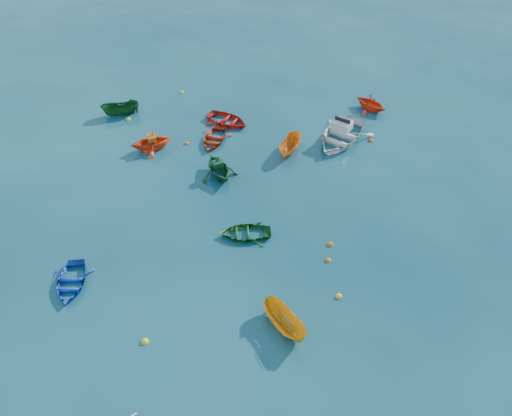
% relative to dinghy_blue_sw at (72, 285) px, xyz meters
% --- Properties ---
extents(ground, '(160.00, 160.00, 0.00)m').
position_rel_dinghy_blue_sw_xyz_m(ground, '(7.04, 3.13, 0.00)').
color(ground, '#093546').
rests_on(ground, ground).
extents(dinghy_blue_sw, '(3.08, 3.51, 0.61)m').
position_rel_dinghy_blue_sw_xyz_m(dinghy_blue_sw, '(0.00, 0.00, 0.00)').
color(dinghy_blue_sw, '#0F3FBF').
rests_on(dinghy_blue_sw, ground).
extents(dinghy_orange_w, '(3.62, 3.56, 1.44)m').
position_rel_dinghy_blue_sw_xyz_m(dinghy_orange_w, '(-1.75, 11.91, 0.00)').
color(dinghy_orange_w, '#F44817').
rests_on(dinghy_orange_w, ground).
extents(sampan_yellow_mid, '(2.94, 2.59, 1.11)m').
position_rel_dinghy_blue_sw_xyz_m(sampan_yellow_mid, '(10.90, 1.09, 0.00)').
color(sampan_yellow_mid, orange).
rests_on(sampan_yellow_mid, ground).
extents(dinghy_green_e, '(3.41, 2.96, 0.59)m').
position_rel_dinghy_blue_sw_xyz_m(dinghy_green_e, '(7.05, 6.20, 0.00)').
color(dinghy_green_e, '#135418').
rests_on(dinghy_green_e, ground).
extents(dinghy_red_nw, '(3.72, 3.03, 0.68)m').
position_rel_dinghy_blue_sw_xyz_m(dinghy_red_nw, '(1.85, 16.63, 0.00)').
color(dinghy_red_nw, red).
rests_on(dinghy_red_nw, ground).
extents(sampan_orange_n, '(1.26, 2.86, 1.08)m').
position_rel_dinghy_blue_sw_xyz_m(sampan_orange_n, '(7.18, 14.68, 0.00)').
color(sampan_orange_n, orange).
rests_on(sampan_orange_n, ground).
extents(dinghy_green_n, '(3.69, 3.69, 1.48)m').
position_rel_dinghy_blue_sw_xyz_m(dinghy_green_n, '(3.65, 10.67, 0.00)').
color(dinghy_green_n, '#104720').
rests_on(dinghy_green_n, ground).
extents(dinghy_red_far, '(2.48, 3.25, 0.63)m').
position_rel_dinghy_blue_sw_xyz_m(dinghy_red_far, '(1.85, 14.16, 0.00)').
color(dinghy_red_far, red).
rests_on(dinghy_red_far, ground).
extents(dinghy_orange_far, '(3.26, 3.10, 1.34)m').
position_rel_dinghy_blue_sw_xyz_m(dinghy_orange_far, '(11.38, 21.93, 0.00)').
color(dinghy_orange_far, red).
rests_on(dinghy_orange_far, ground).
extents(sampan_green_far, '(2.90, 2.47, 1.08)m').
position_rel_dinghy_blue_sw_xyz_m(sampan_green_far, '(-6.04, 15.11, 0.00)').
color(sampan_green_far, '#104519').
rests_on(sampan_green_far, ground).
extents(motorboat_white, '(4.75, 5.80, 1.65)m').
position_rel_dinghy_blue_sw_xyz_m(motorboat_white, '(10.11, 17.20, 0.00)').
color(motorboat_white, silver).
rests_on(motorboat_white, ground).
extents(tarp_orange_a, '(0.86, 0.89, 0.34)m').
position_rel_dinghy_blue_sw_xyz_m(tarp_orange_a, '(-1.71, 11.94, 0.89)').
color(tarp_orange_a, '#C95B14').
rests_on(tarp_orange_a, dinghy_orange_w).
extents(tarp_green_b, '(0.82, 0.82, 0.32)m').
position_rel_dinghy_blue_sw_xyz_m(tarp_green_b, '(3.58, 10.74, 0.90)').
color(tarp_green_b, '#104123').
rests_on(tarp_green_b, dinghy_green_n).
extents(buoy_ye_a, '(0.35, 0.35, 0.35)m').
position_rel_dinghy_blue_sw_xyz_m(buoy_ye_a, '(5.12, -1.74, 0.00)').
color(buoy_ye_a, yellow).
rests_on(buoy_ye_a, ground).
extents(buoy_or_b, '(0.29, 0.29, 0.29)m').
position_rel_dinghy_blue_sw_xyz_m(buoy_or_b, '(11.88, 5.87, 0.00)').
color(buoy_or_b, orange).
rests_on(buoy_or_b, ground).
extents(buoy_ye_b, '(0.34, 0.34, 0.34)m').
position_rel_dinghy_blue_sw_xyz_m(buoy_ye_b, '(-5.21, 14.68, 0.00)').
color(buoy_ye_b, yellow).
rests_on(buoy_ye_b, ground).
extents(buoy_or_c, '(0.30, 0.30, 0.30)m').
position_rel_dinghy_blue_sw_xyz_m(buoy_or_c, '(0.18, 13.25, 0.00)').
color(buoy_or_c, '#FA5B0D').
rests_on(buoy_or_c, ground).
extents(buoy_ye_c, '(0.35, 0.35, 0.35)m').
position_rel_dinghy_blue_sw_xyz_m(buoy_ye_c, '(12.91, 3.70, 0.00)').
color(buoy_ye_c, yellow).
rests_on(buoy_ye_c, ground).
extents(buoy_or_d, '(0.33, 0.33, 0.33)m').
position_rel_dinghy_blue_sw_xyz_m(buoy_or_d, '(11.71, 7.04, 0.00)').
color(buoy_or_d, '#D3680B').
rests_on(buoy_or_d, ground).
extents(buoy_ye_d, '(0.33, 0.33, 0.33)m').
position_rel_dinghy_blue_sw_xyz_m(buoy_ye_d, '(-3.22, 19.57, 0.00)').
color(buoy_ye_d, yellow).
rests_on(buoy_ye_d, ground).
extents(buoy_or_e, '(0.34, 0.34, 0.34)m').
position_rel_dinghy_blue_sw_xyz_m(buoy_or_e, '(12.11, 17.76, 0.00)').
color(buoy_or_e, '#D2440B').
rests_on(buoy_or_e, ground).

